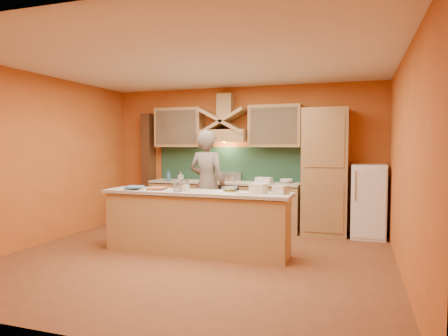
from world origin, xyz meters
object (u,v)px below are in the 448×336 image
(stove, at_px, (223,205))
(fridge, at_px, (368,201))
(kitchen_scale, at_px, (184,188))
(mixing_bowl, at_px, (230,189))
(person, at_px, (207,184))

(stove, distance_m, fridge, 2.71)
(stove, bearing_deg, kitchen_scale, -89.11)
(stove, xyz_separation_m, mixing_bowl, (0.68, -1.73, 0.53))
(mixing_bowl, bearing_deg, fridge, 40.66)
(person, relative_size, mixing_bowl, 7.39)
(mixing_bowl, bearing_deg, kitchen_scale, -159.50)
(person, bearing_deg, mixing_bowl, 138.15)
(person, distance_m, mixing_bowl, 1.10)
(fridge, xyz_separation_m, kitchen_scale, (-2.67, -1.98, 0.35))
(kitchen_scale, bearing_deg, mixing_bowl, 24.70)
(person, xyz_separation_m, kitchen_scale, (0.04, -1.10, 0.05))
(kitchen_scale, bearing_deg, fridge, 40.72)
(person, bearing_deg, kitchen_scale, 101.25)
(fridge, xyz_separation_m, person, (-2.71, -0.88, 0.30))
(fridge, height_order, mixing_bowl, fridge)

